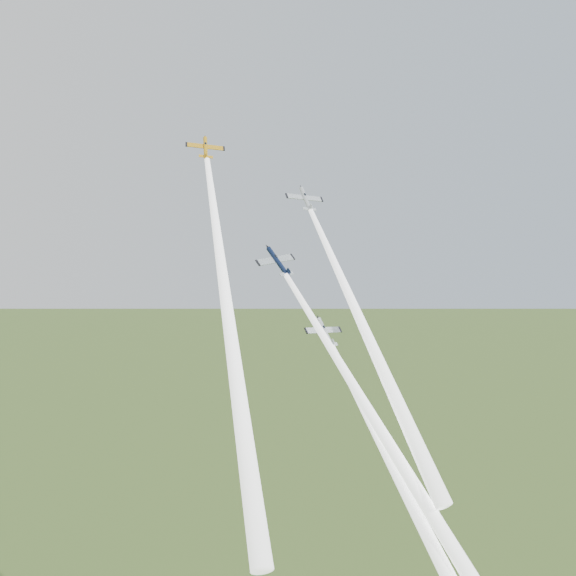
# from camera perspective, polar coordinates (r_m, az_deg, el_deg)

# --- Properties ---
(plane_yellow) EXTENTS (8.84, 7.73, 6.18)m
(plane_yellow) POSITION_cam_1_polar(r_m,az_deg,el_deg) (128.06, -6.54, 10.97)
(plane_yellow) COLOR orange
(smoke_trail_yellow) EXTENTS (23.38, 47.14, 51.61)m
(smoke_trail_yellow) POSITION_cam_1_polar(r_m,az_deg,el_deg) (101.51, -4.71, -2.59)
(smoke_trail_yellow) COLOR white
(plane_navy) EXTENTS (9.52, 7.28, 7.91)m
(plane_navy) POSITION_cam_1_polar(r_m,az_deg,el_deg) (129.11, -0.82, 2.11)
(plane_navy) COLOR #0C1736
(smoke_trail_navy) EXTENTS (5.46, 51.35, 52.33)m
(smoke_trail_navy) POSITION_cam_1_polar(r_m,az_deg,el_deg) (114.31, 8.07, -12.21)
(smoke_trail_navy) COLOR white
(plane_silver_right) EXTENTS (9.57, 7.99, 7.14)m
(plane_silver_right) POSITION_cam_1_polar(r_m,az_deg,el_deg) (142.16, 1.39, 7.06)
(plane_silver_right) COLOR silver
(smoke_trail_silver_right) EXTENTS (12.23, 44.25, 45.63)m
(smoke_trail_silver_right) POSITION_cam_1_polar(r_m,az_deg,el_deg) (122.46, 6.32, -3.83)
(smoke_trail_silver_right) COLOR white
(plane_silver_low) EXTENTS (8.30, 6.79, 6.49)m
(plane_silver_low) POSITION_cam_1_polar(r_m,az_deg,el_deg) (126.11, 2.94, -3.49)
(plane_silver_low) COLOR silver
(smoke_trail_silver_low) EXTENTS (6.48, 39.88, 40.60)m
(smoke_trail_silver_low) POSITION_cam_1_polar(r_m,az_deg,el_deg) (114.92, 9.18, -15.43)
(smoke_trail_silver_low) COLOR white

